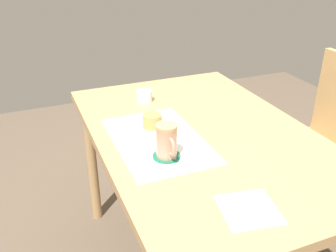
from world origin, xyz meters
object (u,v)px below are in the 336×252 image
Objects in this scene: wooden_chair at (322,141)px; coffee_mug at (167,141)px; pastry_plate at (152,128)px; dining_table at (203,150)px; sugar_bowl at (144,96)px; pastry at (152,121)px.

wooden_chair is 7.81× the size of coffee_mug.
wooden_chair reaches higher than pastry_plate.
sugar_bowl reaches higher than dining_table.
dining_table is 7.20× the size of pastry_plate.
pastry is at bearing 173.25° from coffee_mug.
dining_table is 0.40m from sugar_bowl.
pastry_plate is at bearing 90.40° from wooden_chair.
sugar_bowl is at bearing 169.59° from coffee_mug.
wooden_chair is at bearing 90.52° from pastry_plate.
coffee_mug reaches higher than pastry_plate.
wooden_chair is 0.92m from pastry.
wooden_chair is (-0.09, 0.71, -0.16)m from dining_table.
pastry_plate is at bearing -12.99° from sugar_bowl.
dining_table is 1.36× the size of wooden_chair.
pastry_plate is 2.36× the size of pastry.
pastry_plate is at bearing 173.25° from coffee_mug.
pastry is (0.00, 0.00, 0.03)m from pastry_plate.
pastry_plate is 0.03m from pastry.
coffee_mug is 1.63× the size of sugar_bowl.
pastry_plate is 0.29m from sugar_bowl.
pastry is 0.21m from coffee_mug.
pastry_plate is 0.21m from coffee_mug.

